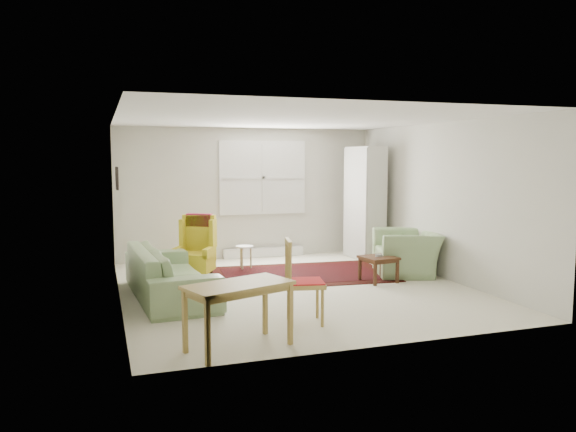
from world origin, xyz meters
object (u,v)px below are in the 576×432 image
object	(u,v)px
sofa	(170,263)
armchair	(407,248)
stool	(245,257)
cabinet	(365,203)
wingback_chair	(195,246)
desk	(239,316)
desk_chair	(305,281)
coffee_table	(378,269)

from	to	relation	value
sofa	armchair	bearing A→B (deg)	-89.27
stool	cabinet	distance (m)	2.62
wingback_chair	desk	distance (m)	3.65
sofa	stool	size ratio (longest dim) A/B	5.79
sofa	desk_chair	xyz separation A→B (m)	(1.35, -1.75, 0.02)
wingback_chair	coffee_table	xyz separation A→B (m)	(2.66, -1.33, -0.30)
cabinet	desk	size ratio (longest dim) A/B	2.00
desk_chair	stool	bearing A→B (deg)	10.19
coffee_table	desk_chair	bearing A→B (deg)	-137.63
sofa	armchair	size ratio (longest dim) A/B	2.15
armchair	cabinet	world-z (taller)	cabinet
sofa	wingback_chair	world-z (taller)	wingback_chair
wingback_chair	desk	world-z (taller)	wingback_chair
cabinet	coffee_table	bearing A→B (deg)	-115.19
wingback_chair	cabinet	xyz separation A→B (m)	(3.38, 0.61, 0.57)
armchair	stool	xyz separation A→B (m)	(-2.46, 1.28, -0.23)
sofa	desk_chair	world-z (taller)	desk_chair
desk	desk_chair	size ratio (longest dim) A/B	1.07
wingback_chair	cabinet	size ratio (longest dim) A/B	0.47
wingback_chair	coffee_table	distance (m)	2.99
armchair	desk_chair	world-z (taller)	desk_chair
coffee_table	cabinet	xyz separation A→B (m)	(0.72, 1.94, 0.87)
coffee_table	desk	size ratio (longest dim) A/B	0.46
armchair	desk_chair	xyz separation A→B (m)	(-2.57, -2.07, 0.07)
wingback_chair	desk_chair	world-z (taller)	wingback_chair
desk	armchair	bearing A→B (deg)	37.40
coffee_table	cabinet	size ratio (longest dim) A/B	0.23
wingback_chair	desk	size ratio (longest dim) A/B	0.94
armchair	cabinet	bearing A→B (deg)	-162.15
desk_chair	sofa	bearing A→B (deg)	49.98
wingback_chair	desk_chair	bearing A→B (deg)	-47.57
desk	desk_chair	xyz separation A→B (m)	(0.95, 0.62, 0.16)
armchair	wingback_chair	world-z (taller)	wingback_chair
desk	desk_chair	bearing A→B (deg)	33.14
stool	desk_chair	xyz separation A→B (m)	(-0.12, -3.35, 0.29)
armchair	coffee_table	distance (m)	0.85
sofa	desk	xyz separation A→B (m)	(0.41, -2.37, -0.14)
coffee_table	sofa	bearing A→B (deg)	178.96
coffee_table	desk	world-z (taller)	desk
sofa	wingback_chair	size ratio (longest dim) A/B	2.36
cabinet	desk_chair	world-z (taller)	cabinet
stool	desk	bearing A→B (deg)	-105.03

